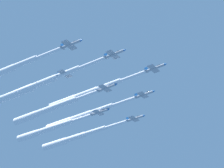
% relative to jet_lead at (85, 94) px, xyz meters
% --- Properties ---
extents(jet_lead, '(58.94, 15.17, 4.40)m').
position_rel_jet_lead_xyz_m(jet_lead, '(0.00, 0.00, 0.00)').
color(jet_lead, '#9EA3AD').
extents(jet_port_inner, '(59.13, 15.45, 4.44)m').
position_rel_jet_lead_xyz_m(jet_port_inner, '(-14.31, 11.89, 1.03)').
color(jet_port_inner, '#9EA3AD').
extents(jet_starboard_inner, '(61.08, 15.72, 4.43)m').
position_rel_jet_lead_xyz_m(jet_starboard_inner, '(-10.06, -16.86, 0.85)').
color(jet_starboard_inner, '#9EA3AD').
extents(jet_port_mid, '(56.23, 14.72, 4.39)m').
position_rel_jet_lead_xyz_m(jet_port_mid, '(-21.09, -4.13, -1.40)').
color(jet_port_mid, '#9EA3AD').
extents(jet_starboard_mid, '(59.58, 16.22, 4.38)m').
position_rel_jet_lead_xyz_m(jet_starboard_mid, '(-28.79, 23.47, 1.27)').
color(jet_starboard_mid, '#9EA3AD').
extents(jet_port_outer, '(57.49, 16.30, 4.41)m').
position_rel_jet_lead_xyz_m(jet_port_outer, '(-16.35, -33.74, -1.30)').
color(jet_port_outer, '#9EA3AD').
extents(jet_starboard_outer, '(52.95, 15.28, 4.43)m').
position_rel_jet_lead_xyz_m(jet_starboard_outer, '(-33.11, 7.58, -0.59)').
color(jet_starboard_outer, '#9EA3AD').
extents(jet_trail_port, '(52.64, 14.45, 4.41)m').
position_rel_jet_lead_xyz_m(jet_trail_port, '(-27.40, -20.46, 0.43)').
color(jet_trail_port, '#9EA3AD').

